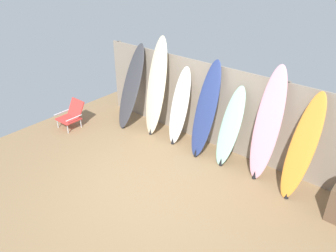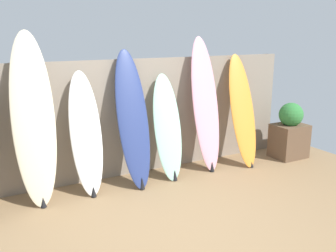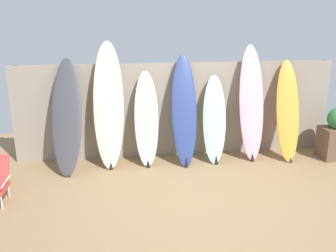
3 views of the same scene
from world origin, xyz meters
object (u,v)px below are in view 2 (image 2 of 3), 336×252
surfboard_cream_1 (33,121)px  surfboard_white_2 (86,134)px  surfboard_pink_5 (205,105)px  surfboard_orange_6 (242,111)px  surfboard_seafoam_4 (168,128)px  surfboard_navy_3 (133,120)px  planter_box (290,133)px

surfboard_cream_1 → surfboard_white_2: (0.66, 0.01, -0.27)m
surfboard_pink_5 → surfboard_orange_6: bearing=-7.1°
surfboard_seafoam_4 → surfboard_pink_5: (0.71, 0.05, 0.28)m
surfboard_cream_1 → surfboard_white_2: bearing=0.7°
surfboard_navy_3 → surfboard_pink_5: 1.29m
surfboard_cream_1 → surfboard_pink_5: 2.63m
surfboard_white_2 → surfboard_orange_6: 2.66m
surfboard_white_2 → surfboard_pink_5: surfboard_pink_5 is taller
surfboard_pink_5 → surfboard_orange_6: size_ratio=1.16×
surfboard_seafoam_4 → surfboard_orange_6: 1.41m
surfboard_pink_5 → planter_box: 1.76m
surfboard_cream_1 → surfboard_orange_6: 3.32m
surfboard_white_2 → surfboard_seafoam_4: surfboard_white_2 is taller
planter_box → surfboard_navy_3: bearing=176.0°
surfboard_navy_3 → surfboard_orange_6: 1.97m
surfboard_white_2 → surfboard_seafoam_4: 1.26m
surfboard_white_2 → surfboard_orange_6: surfboard_orange_6 is taller
surfboard_cream_1 → surfboard_seafoam_4: (1.92, -0.00, -0.33)m
surfboard_seafoam_4 → surfboard_pink_5: bearing=3.6°
surfboard_cream_1 → surfboard_navy_3: (1.35, -0.01, -0.14)m
planter_box → surfboard_seafoam_4: bearing=174.6°
surfboard_white_2 → surfboard_cream_1: bearing=-179.3°
surfboard_pink_5 → surfboard_orange_6: surfboard_pink_5 is taller
surfboard_seafoam_4 → surfboard_white_2: bearing=179.6°
surfboard_navy_3 → planter_box: size_ratio=1.98×
surfboard_seafoam_4 → planter_box: size_ratio=1.60×
surfboard_white_2 → surfboard_pink_5: (1.97, 0.04, 0.22)m
surfboard_seafoam_4 → surfboard_cream_1: bearing=180.0°
surfboard_seafoam_4 → surfboard_navy_3: bearing=-178.6°
surfboard_seafoam_4 → surfboard_orange_6: surfboard_orange_6 is taller
surfboard_white_2 → surfboard_seafoam_4: (1.26, -0.01, -0.06)m
surfboard_cream_1 → surfboard_pink_5: surfboard_cream_1 is taller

